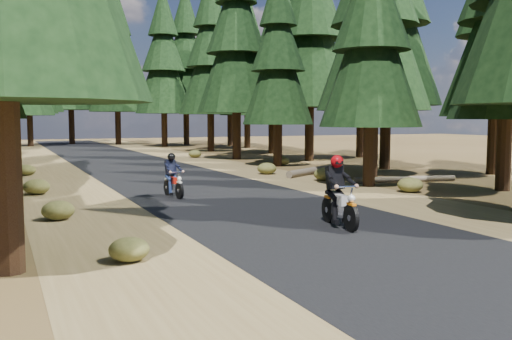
{
  "coord_description": "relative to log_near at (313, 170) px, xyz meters",
  "views": [
    {
      "loc": [
        -6.71,
        -13.33,
        2.59
      ],
      "look_at": [
        0.0,
        1.5,
        1.1
      ],
      "focal_mm": 40.0,
      "sensor_mm": 36.0,
      "label": 1
    }
  ],
  "objects": [
    {
      "name": "ground",
      "position": [
        -6.59,
        -9.58,
        -0.16
      ],
      "size": [
        120.0,
        120.0,
        0.0
      ],
      "primitive_type": "plane",
      "color": "#4A391A",
      "rests_on": "ground"
    },
    {
      "name": "rider_lead",
      "position": [
        -6.01,
        -11.58,
        0.41
      ],
      "size": [
        0.81,
        1.96,
        1.7
      ],
      "rotation": [
        0.0,
        0.0,
        3.01
      ],
      "color": "beige",
      "rests_on": "road"
    },
    {
      "name": "log_far",
      "position": [
        1.66,
        -4.5,
        -0.04
      ],
      "size": [
        4.33,
        1.18,
        0.24
      ],
      "primitive_type": "cylinder",
      "rotation": [
        0.0,
        1.57,
        -0.22
      ],
      "color": "#4C4233",
      "rests_on": "ground"
    },
    {
      "name": "shoulder_l",
      "position": [
        -11.19,
        -4.58,
        -0.16
      ],
      "size": [
        3.2,
        100.0,
        0.01
      ],
      "primitive_type": "cube",
      "color": "brown",
      "rests_on": "ground"
    },
    {
      "name": "pine_forest",
      "position": [
        -6.61,
        11.46,
        7.73
      ],
      "size": [
        34.59,
        55.08,
        16.32
      ],
      "color": "black",
      "rests_on": "ground"
    },
    {
      "name": "log_near",
      "position": [
        0.0,
        0.0,
        0.0
      ],
      "size": [
        4.11,
        2.88,
        0.32
      ],
      "primitive_type": "cylinder",
      "rotation": [
        0.0,
        1.57,
        0.59
      ],
      "color": "#4C4233",
      "rests_on": "ground"
    },
    {
      "name": "rider_follow",
      "position": [
        -8.16,
        -4.99,
        0.33
      ],
      "size": [
        0.63,
        1.65,
        1.44
      ],
      "rotation": [
        0.0,
        0.0,
        3.24
      ],
      "color": "maroon",
      "rests_on": "road"
    },
    {
      "name": "road",
      "position": [
        -6.59,
        -4.58,
        -0.15
      ],
      "size": [
        6.0,
        100.0,
        0.01
      ],
      "primitive_type": "cube",
      "color": "black",
      "rests_on": "ground"
    },
    {
      "name": "shoulder_r",
      "position": [
        -1.99,
        -4.58,
        -0.16
      ],
      "size": [
        3.2,
        100.0,
        0.01
      ],
      "primitive_type": "cube",
      "color": "brown",
      "rests_on": "ground"
    },
    {
      "name": "understory_shrubs",
      "position": [
        -5.82,
        -1.22,
        0.11
      ],
      "size": [
        14.64,
        31.84,
        0.66
      ],
      "color": "#474C1E",
      "rests_on": "ground"
    }
  ]
}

